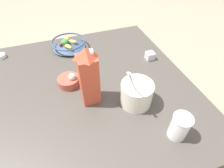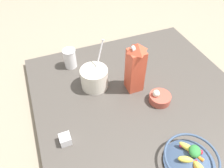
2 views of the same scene
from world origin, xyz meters
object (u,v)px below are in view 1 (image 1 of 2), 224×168
(fruit_bowl, at_px, (68,44))
(yogurt_tub, at_px, (137,93))
(spice_jar, at_px, (150,56))
(garlic_bowl, at_px, (69,81))
(drinking_cup, at_px, (180,126))
(milk_carton, at_px, (89,76))

(fruit_bowl, xyz_separation_m, yogurt_tub, (-0.54, -0.21, 0.03))
(fruit_bowl, relative_size, spice_jar, 4.58)
(fruit_bowl, height_order, garlic_bowl, fruit_bowl)
(yogurt_tub, height_order, spice_jar, yogurt_tub)
(yogurt_tub, xyz_separation_m, drinking_cup, (-0.20, -0.08, -0.00))
(fruit_bowl, bearing_deg, drinking_cup, -158.70)
(spice_jar, bearing_deg, fruit_bowl, 58.08)
(fruit_bowl, distance_m, milk_carton, 0.46)
(fruit_bowl, relative_size, milk_carton, 0.76)
(spice_jar, distance_m, garlic_bowl, 0.48)
(milk_carton, bearing_deg, spice_jar, -65.03)
(fruit_bowl, distance_m, garlic_bowl, 0.33)
(fruit_bowl, relative_size, drinking_cup, 1.86)
(spice_jar, xyz_separation_m, garlic_bowl, (-0.06, 0.48, 0.00))
(milk_carton, height_order, spice_jar, milk_carton)
(fruit_bowl, distance_m, spice_jar, 0.50)
(spice_jar, bearing_deg, drinking_cup, 163.66)
(fruit_bowl, height_order, yogurt_tub, yogurt_tub)
(garlic_bowl, bearing_deg, drinking_cup, -140.73)
(spice_jar, height_order, garlic_bowl, garlic_bowl)
(milk_carton, xyz_separation_m, drinking_cup, (-0.28, -0.26, -0.08))
(milk_carton, distance_m, garlic_bowl, 0.19)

